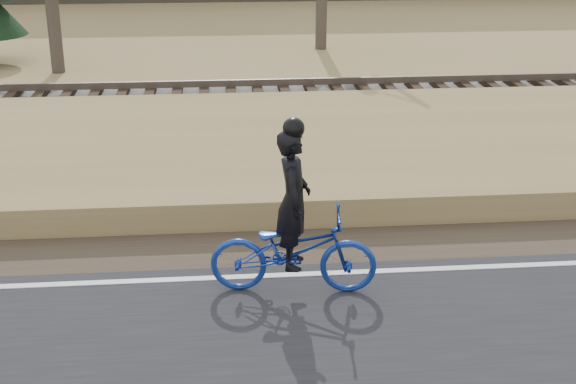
{
  "coord_description": "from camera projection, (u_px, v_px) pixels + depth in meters",
  "views": [
    {
      "loc": [
        2.07,
        -9.1,
        4.73
      ],
      "look_at": [
        2.95,
        0.5,
        1.1
      ],
      "focal_mm": 50.0,
      "sensor_mm": 36.0,
      "label": 1
    }
  ],
  "objects": [
    {
      "name": "edge_line",
      "position": [
        58.0,
        284.0,
        10.13
      ],
      "size": [
        120.0,
        0.12,
        0.01
      ],
      "primitive_type": "cube",
      "color": "silver",
      "rests_on": "road"
    },
    {
      "name": "railroad",
      "position": [
        120.0,
        99.0,
        17.24
      ],
      "size": [
        120.0,
        2.4,
        0.29
      ],
      "color": "black",
      "rests_on": "ballast"
    },
    {
      "name": "ground",
      "position": [
        56.0,
        296.0,
        9.97
      ],
      "size": [
        120.0,
        120.0,
        0.0
      ],
      "primitive_type": "plane",
      "color": "#9C7D4F",
      "rests_on": "ground"
    },
    {
      "name": "shoulder",
      "position": [
        71.0,
        254.0,
        11.08
      ],
      "size": [
        120.0,
        1.6,
        0.04
      ],
      "primitive_type": "cube",
      "color": "#473A2B",
      "rests_on": "ground"
    },
    {
      "name": "cyclist",
      "position": [
        293.0,
        239.0,
        9.75
      ],
      "size": [
        2.12,
        0.96,
        2.22
      ],
      "rotation": [
        0.0,
        0.0,
        1.45
      ],
      "color": "navy",
      "rests_on": "road"
    },
    {
      "name": "embankment",
      "position": [
        98.0,
        170.0,
        13.8
      ],
      "size": [
        120.0,
        5.0,
        0.44
      ],
      "primitive_type": "cube",
      "color": "#9C7D4F",
      "rests_on": "ground"
    },
    {
      "name": "ballast",
      "position": [
        121.0,
        113.0,
        17.34
      ],
      "size": [
        120.0,
        3.0,
        0.45
      ],
      "primitive_type": "cube",
      "color": "slate",
      "rests_on": "ground"
    }
  ]
}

